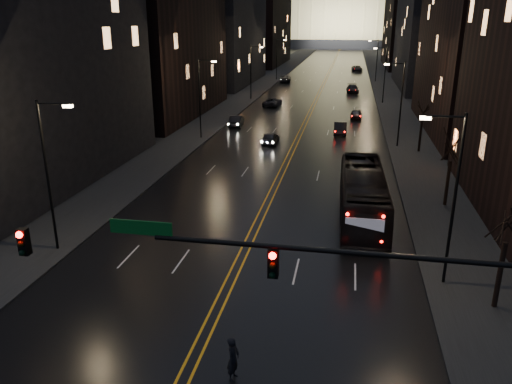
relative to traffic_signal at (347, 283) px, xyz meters
The scene contains 33 objects.
road 130.24m from the traffic_signal, 92.60° to the left, with size 20.00×320.00×0.02m, color black.
sidewalk_left 131.62m from the traffic_signal, 98.71° to the left, with size 8.00×320.00×0.16m, color black.
sidewalk_right 130.35m from the traffic_signal, 86.44° to the left, with size 8.00×320.00×0.16m, color black.
center_line 130.24m from the traffic_signal, 92.60° to the left, with size 0.62×320.00×0.01m, color orange.
building_left_near 35.26m from the traffic_signal, 140.72° to the left, with size 12.00×28.00×22.00m, color black.
building_left_mid 60.99m from the traffic_signal, 116.48° to the left, with size 12.00×30.00×28.00m, color black.
building_left_far 95.98m from the traffic_signal, 106.30° to the left, with size 12.00×34.00×20.00m, color black.
building_left_dist 142.73m from the traffic_signal, 100.88° to the left, with size 12.00×40.00×24.00m, color black.
building_right_mid 93.57m from the traffic_signal, 80.68° to the left, with size 12.00×34.00×26.00m, color black.
building_right_dist 140.94m from the traffic_signal, 83.85° to the left, with size 12.00×40.00×22.00m, color black.
capitol 250.36m from the traffic_signal, 91.35° to the left, with size 90.00×50.00×58.50m.
traffic_signal is the anchor object (origin of this frame).
streetlamp_right_near 11.14m from the traffic_signal, 63.88° to the left, with size 2.13×0.25×9.00m.
streetlamp_left_near 19.48m from the traffic_signal, 149.10° to the left, with size 2.13×0.25×9.00m.
streetlamp_right_mid 40.30m from the traffic_signal, 83.01° to the left, with size 2.13×0.25×9.00m.
streetlamp_left_mid 43.36m from the traffic_signal, 112.68° to the left, with size 2.13×0.25×9.00m.
streetlamp_right_far 70.18m from the traffic_signal, 85.99° to the left, with size 2.13×0.25×9.00m.
streetlamp_left_far 71.97m from the traffic_signal, 103.43° to the left, with size 2.13×0.25×9.00m.
streetlamp_right_dist 100.12m from the traffic_signal, 87.19° to the left, with size 2.13×0.25×9.00m.
streetlamp_left_dist 101.39m from the traffic_signal, 99.49° to the left, with size 2.13×0.25×9.00m.
tree_right_near 10.71m from the traffic_signal, 48.45° to the left, with size 2.40×2.40×6.65m.
tree_right_mid 23.13m from the traffic_signal, 72.13° to the left, with size 2.40×2.40×6.65m.
tree_right_far 38.67m from the traffic_signal, 79.43° to the left, with size 2.40×2.40×6.65m.
bus 18.83m from the traffic_signal, 86.91° to the left, with size 2.89×12.37×3.45m, color black.
oncoming_car_a 40.14m from the traffic_signal, 102.48° to the left, with size 1.63×4.04×1.38m, color black.
oncoming_car_b 49.99m from the traffic_signal, 106.82° to the left, with size 1.52×4.36×1.44m, color black.
oncoming_car_c 65.44m from the traffic_signal, 100.80° to the left, with size 2.24×4.87×1.35m, color black.
oncoming_car_d 97.65m from the traffic_signal, 98.49° to the left, with size 2.20×5.42×1.57m, color black.
receding_car_a 45.68m from the traffic_signal, 91.44° to the left, with size 1.49×4.27×1.41m, color black.
receding_car_b 55.93m from the traffic_signal, 89.23° to the left, with size 1.50×3.72×1.27m, color black.
receding_car_c 81.86m from the traffic_signal, 89.86° to the left, with size 2.10×5.16×1.50m, color black.
receding_car_d 123.55m from the traffic_signal, 89.43° to the left, with size 2.49×5.40×1.50m, color black.
pedestrian_a 5.91m from the traffic_signal, 166.59° to the left, with size 0.66×0.43×1.81m, color black.
Camera 1 is at (5.61, -14.41, 13.11)m, focal length 35.00 mm.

